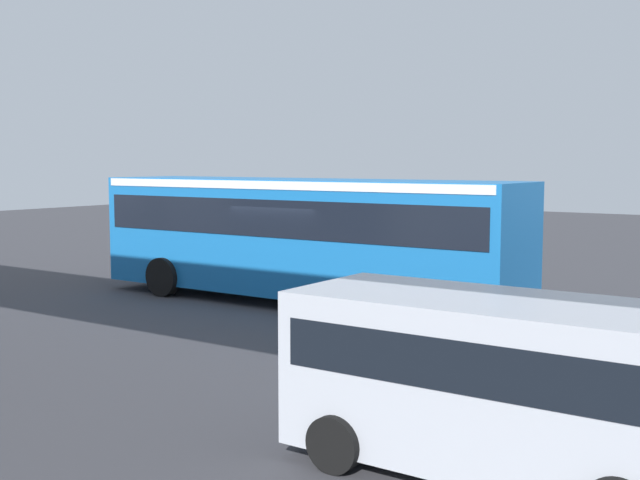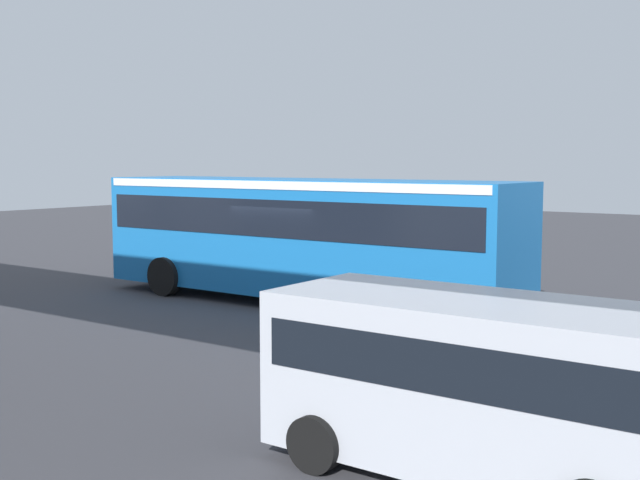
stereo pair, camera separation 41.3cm
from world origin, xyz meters
The scene contains 8 objects.
ground centered at (0.00, 0.00, 0.00)m, with size 80.00×80.00×0.00m, color #38383D.
city_bus centered at (0.00, -0.27, 1.88)m, with size 11.54×2.85×3.15m.
parked_van centered at (-8.29, 7.50, 1.18)m, with size 4.80×2.17×2.05m.
traffic_sign centered at (6.05, -2.89, 1.89)m, with size 0.08×0.60×2.80m.
lane_dash_left centered at (-4.00, -2.41, 0.00)m, with size 2.00×0.20×0.01m, color silver.
lane_dash_centre centered at (0.00, -2.41, 0.00)m, with size 2.00×0.20×0.01m, color silver.
lane_dash_right centered at (4.00, -2.41, 0.00)m, with size 2.00×0.20×0.01m, color silver.
lane_dash_rightmost centered at (8.00, -2.41, 0.00)m, with size 2.00×0.20×0.01m, color silver.
Camera 1 is at (-11.55, 15.87, 3.60)m, focal length 44.25 mm.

